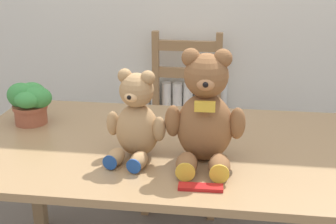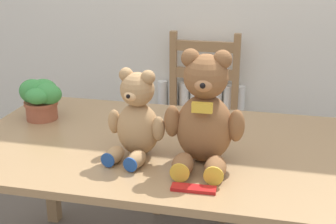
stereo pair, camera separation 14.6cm
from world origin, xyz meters
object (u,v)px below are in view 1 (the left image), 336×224
at_px(wooden_chair_behind, 183,125).
at_px(teddy_bear_right, 205,115).
at_px(teddy_bear_left, 136,120).
at_px(potted_plant, 30,101).
at_px(chocolate_bar, 201,187).

xyz_separation_m(wooden_chair_behind, teddy_bear_right, (0.18, -1.00, 0.43)).
height_order(teddy_bear_left, potted_plant, teddy_bear_left).
bearing_deg(potted_plant, wooden_chair_behind, 50.58).
relative_size(teddy_bear_left, chocolate_bar, 2.27).
bearing_deg(teddy_bear_left, wooden_chair_behind, -83.57).
bearing_deg(potted_plant, teddy_bear_left, -27.26).
height_order(wooden_chair_behind, teddy_bear_left, teddy_bear_left).
distance_m(wooden_chair_behind, teddy_bear_left, 1.08).
bearing_deg(chocolate_bar, potted_plant, 147.93).
relative_size(wooden_chair_behind, potted_plant, 4.75).
relative_size(teddy_bear_left, potted_plant, 1.60).
height_order(potted_plant, chocolate_bar, potted_plant).
bearing_deg(potted_plant, teddy_bear_right, -19.48).
height_order(wooden_chair_behind, potted_plant, wooden_chair_behind).
bearing_deg(teddy_bear_right, teddy_bear_left, -2.50).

